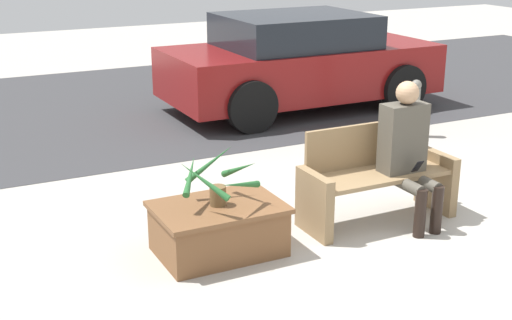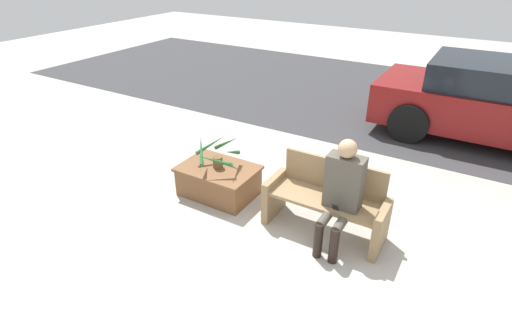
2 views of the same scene
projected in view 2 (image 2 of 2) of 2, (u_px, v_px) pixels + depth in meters
ground_plane at (302, 263)px, 4.46m from camera, size 30.00×30.00×0.00m
road_surface at (416, 103)px, 9.11m from camera, size 20.00×6.00×0.01m
bench at (326, 201)px, 4.82m from camera, size 1.47×0.53×0.89m
person_seated at (341, 190)px, 4.45m from camera, size 0.41×0.58×1.32m
planter_box at (219, 180)px, 5.62m from camera, size 1.06×0.74×0.43m
potted_plant at (217, 153)px, 5.43m from camera, size 0.68×0.68×0.46m
parked_car at (494, 102)px, 7.09m from camera, size 4.03×1.98×1.42m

